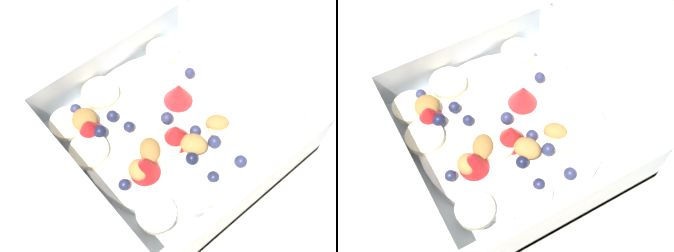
# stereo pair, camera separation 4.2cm
# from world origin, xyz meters

# --- Properties ---
(ground_plane) EXTENTS (2.40, 2.40, 0.00)m
(ground_plane) POSITION_xyz_m (0.00, 0.00, 0.00)
(ground_plane) COLOR beige
(fruit_bowl) EXTENTS (0.20, 0.20, 0.06)m
(fruit_bowl) POSITION_xyz_m (0.01, 0.01, 0.02)
(fruit_bowl) COLOR white
(fruit_bowl) RESTS_ON ground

